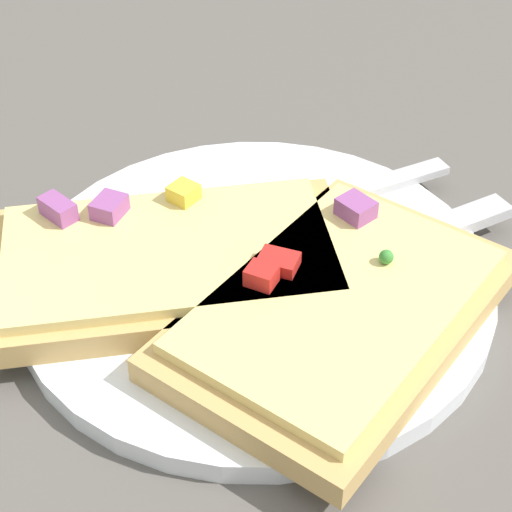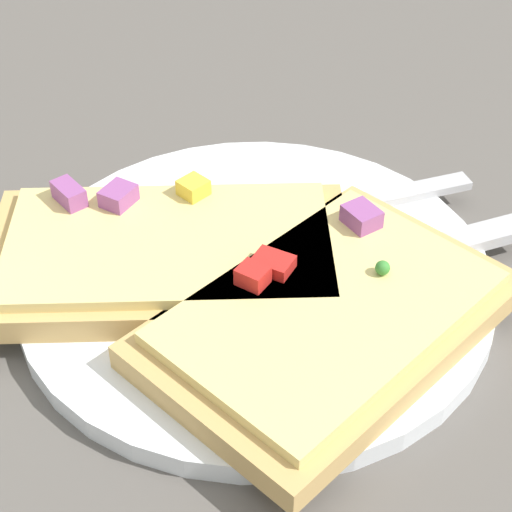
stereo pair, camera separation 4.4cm
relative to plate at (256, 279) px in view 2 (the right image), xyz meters
The scene contains 7 objects.
ground_plane 0.01m from the plate, ahead, with size 4.00×4.00×0.00m, color #56514C.
plate is the anchor object (origin of this frame).
fork 0.04m from the plate, ahead, with size 0.10×0.22×0.01m.
knife 0.07m from the plate, 83.16° to the right, with size 0.10×0.19×0.01m.
pizza_slice_main 0.05m from the plate, 86.39° to the left, with size 0.12×0.20×0.03m.
pizza_slice_corner 0.06m from the plate, 139.52° to the right, with size 0.21×0.20×0.03m.
crumb_scatter 0.03m from the plate, behind, with size 0.05×0.05×0.01m.
Camera 2 is at (-0.34, -0.02, 0.31)m, focal length 60.00 mm.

